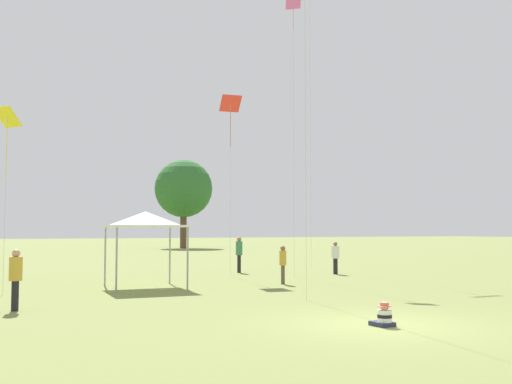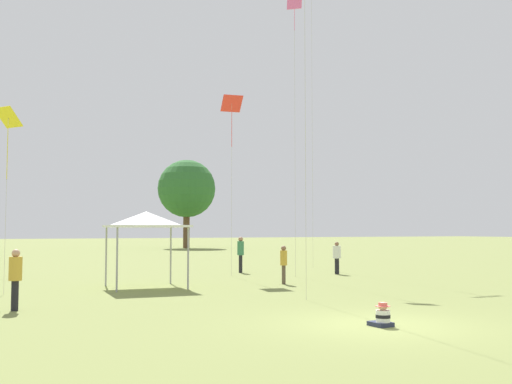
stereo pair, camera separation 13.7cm
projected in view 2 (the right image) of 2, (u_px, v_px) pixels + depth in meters
The scene contains 11 objects.
ground_plane at pixel (378, 325), 13.88m from camera, with size 300.00×300.00×0.00m, color olive.
seated_toddler at pixel (382, 317), 13.67m from camera, with size 0.43×0.53×0.56m.
person_standing_0 at pixel (15, 274), 16.36m from camera, with size 0.47×0.47×1.68m.
person_standing_3 at pixel (241, 251), 30.95m from camera, with size 0.37×0.37×1.85m.
person_standing_4 at pixel (284, 261), 24.39m from camera, with size 0.40×0.40×1.56m.
person_standing_5 at pixel (337, 255), 29.88m from camera, with size 0.40×0.40×1.61m.
canopy_tent at pixel (146, 220), 23.04m from camera, with size 3.07×3.07×2.91m.
kite_0 at pixel (232, 109), 29.09m from camera, with size 1.08×0.86×8.70m.
kite_4 at pixel (294, 20), 29.05m from camera, with size 0.65×0.58×13.64m.
kite_5 at pixel (8, 123), 20.80m from camera, with size 0.97×1.03×6.44m.
distant_tree_1 at pixel (187, 189), 73.94m from camera, with size 7.13×7.13×10.90m.
Camera 2 is at (-8.64, -11.44, 2.20)m, focal length 42.00 mm.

